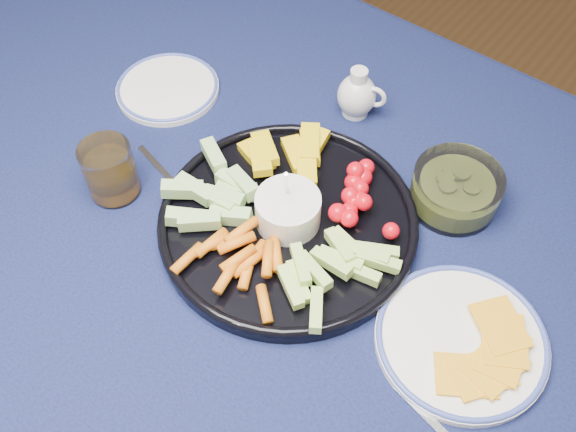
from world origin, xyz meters
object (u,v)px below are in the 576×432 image
Objects in this scene: juice_tumbler at (111,173)px; dining_table at (285,255)px; crudite_platter at (286,218)px; creamer_pitcher at (357,95)px; pickle_bowl at (455,190)px; side_plate_extra at (168,88)px; cheese_plate at (462,339)px.

dining_table is at bearing 24.30° from juice_tumbler.
crudite_platter reaches higher than creamer_pitcher.
creamer_pitcher is 0.68× the size of pickle_bowl.
crudite_platter is at bearing -16.71° from side_plate_extra.
crudite_platter is 4.14× the size of juice_tumbler.
side_plate_extra is at bearing 163.29° from crudite_platter.
cheese_plate is (0.35, -0.27, -0.03)m from creamer_pitcher.
crudite_platter is (0.01, -0.00, 0.11)m from dining_table.
crudite_platter reaches higher than juice_tumbler.
creamer_pitcher reaches higher than side_plate_extra.
juice_tumbler is (-0.42, -0.30, 0.01)m from pickle_bowl.
juice_tumbler is (-0.25, -0.11, 0.13)m from dining_table.
cheese_plate reaches higher than dining_table.
creamer_pitcher is at bearing 162.68° from pickle_bowl.
pickle_bowl is 0.24m from cheese_plate.
creamer_pitcher and juice_tumbler have the same top height.
crudite_platter is 0.28m from juice_tumbler.
creamer_pitcher is 0.33m from side_plate_extra.
juice_tumbler is 0.51× the size of side_plate_extra.
crudite_platter reaches higher than cheese_plate.
crudite_platter is at bearing -33.88° from dining_table.
juice_tumbler is at bearing -169.67° from cheese_plate.
creamer_pitcher is 0.40× the size of cheese_plate.
dining_table is at bearing 177.90° from cheese_plate.
cheese_plate reaches higher than side_plate_extra.
pickle_bowl is 0.59× the size of cheese_plate.
juice_tumbler is (-0.25, -0.11, 0.02)m from crudite_platter.
cheese_plate is at bearing -2.10° from dining_table.
dining_table is at bearing -79.12° from creamer_pitcher.
creamer_pitcher reaches higher than dining_table.
pickle_bowl is at bearing 122.07° from cheese_plate.
pickle_bowl is 0.74× the size of side_plate_extra.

